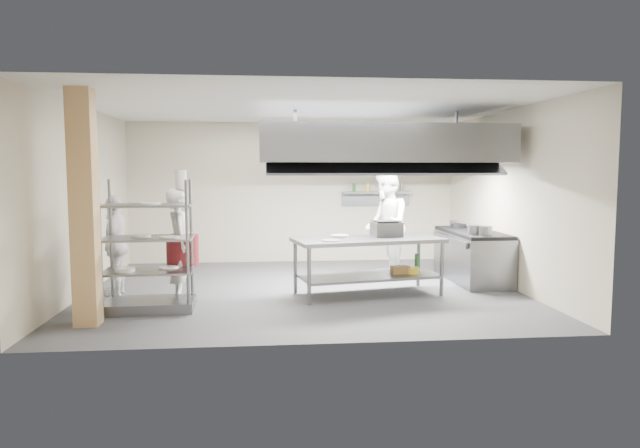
{
  "coord_description": "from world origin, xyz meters",
  "views": [
    {
      "loc": [
        -0.64,
        -9.33,
        1.98
      ],
      "look_at": [
        0.3,
        0.2,
        1.08
      ],
      "focal_mm": 32.0,
      "sensor_mm": 36.0,
      "label": 1
    }
  ],
  "objects": [
    {
      "name": "ceiling",
      "position": [
        0.0,
        0.0,
        3.0
      ],
      "size": [
        7.0,
        7.0,
        0.0
      ],
      "primitive_type": "plane",
      "rotation": [
        3.14,
        0.0,
        0.0
      ],
      "color": "silver",
      "rests_on": "wall_back"
    },
    {
      "name": "chef_plating",
      "position": [
        -3.0,
        -0.04,
        0.79
      ],
      "size": [
        0.39,
        0.93,
        1.59
      ],
      "primitive_type": "imported",
      "rotation": [
        0.0,
        0.0,
        -1.58
      ],
      "color": "white",
      "rests_on": "floor"
    },
    {
      "name": "wall_shelf",
      "position": [
        1.8,
        2.84,
        1.5
      ],
      "size": [
        1.5,
        0.28,
        0.04
      ],
      "primitive_type": "cube",
      "color": "slate",
      "rests_on": "wall_back"
    },
    {
      "name": "wicker_basket",
      "position": [
        1.54,
        -0.42,
        0.38
      ],
      "size": [
        0.3,
        0.21,
        0.12
      ],
      "primitive_type": "cube",
      "rotation": [
        0.0,
        0.0,
        0.06
      ],
      "color": "brown",
      "rests_on": "island_undershelf"
    },
    {
      "name": "stockpot",
      "position": [
        2.89,
        -0.08,
        0.98
      ],
      "size": [
        0.23,
        0.23,
        0.16
      ],
      "primitive_type": "cylinder",
      "color": "slate",
      "rests_on": "range_top"
    },
    {
      "name": "chef_head",
      "position": [
        -1.9,
        -0.66,
        0.86
      ],
      "size": [
        0.48,
        0.67,
        1.71
      ],
      "primitive_type": "imported",
      "rotation": [
        0.0,
        0.0,
        1.69
      ],
      "color": "white",
      "rests_on": "floor"
    },
    {
      "name": "wall_left",
      "position": [
        -3.5,
        0.0,
        1.5
      ],
      "size": [
        0.0,
        6.0,
        6.0
      ],
      "primitive_type": "plane",
      "rotation": [
        1.57,
        0.0,
        1.57
      ],
      "color": "#B7AC91",
      "rests_on": "ground"
    },
    {
      "name": "plate_stack",
      "position": [
        -2.27,
        -1.2,
        0.59
      ],
      "size": [
        0.28,
        0.28,
        0.05
      ],
      "primitive_type": "cylinder",
      "color": "white",
      "rests_on": "pass_rack"
    },
    {
      "name": "griddle",
      "position": [
        1.36,
        -0.19,
        1.02
      ],
      "size": [
        0.51,
        0.42,
        0.23
      ],
      "primitive_type": "cube",
      "rotation": [
        0.0,
        0.0,
        0.15
      ],
      "color": "gray",
      "rests_on": "island_worktop"
    },
    {
      "name": "column",
      "position": [
        -2.9,
        -1.9,
        1.5
      ],
      "size": [
        0.3,
        0.3,
        3.0
      ],
      "primitive_type": "cube",
      "color": "tan",
      "rests_on": "floor"
    },
    {
      "name": "wall_right",
      "position": [
        3.5,
        0.0,
        1.5
      ],
      "size": [
        0.0,
        6.0,
        6.0
      ],
      "primitive_type": "plane",
      "rotation": [
        1.57,
        0.0,
        -1.57
      ],
      "color": "#B7AC91",
      "rests_on": "ground"
    },
    {
      "name": "range_top",
      "position": [
        3.08,
        0.5,
        0.87
      ],
      "size": [
        0.78,
        1.96,
        0.06
      ],
      "primitive_type": "cube",
      "color": "black",
      "rests_on": "cooking_range"
    },
    {
      "name": "pass_rack",
      "position": [
        -2.27,
        -1.2,
        0.93
      ],
      "size": [
        1.26,
        0.77,
        1.86
      ],
      "primitive_type": null,
      "rotation": [
        0.0,
        0.0,
        0.04
      ],
      "color": "gray",
      "rests_on": "floor"
    },
    {
      "name": "floor",
      "position": [
        0.0,
        0.0,
        0.0
      ],
      "size": [
        7.0,
        7.0,
        0.0
      ],
      "primitive_type": "plane",
      "color": "#313133",
      "rests_on": "ground"
    },
    {
      "name": "island_undershelf",
      "position": [
        1.0,
        -0.49,
        0.3
      ],
      "size": [
        2.28,
        1.28,
        0.04
      ],
      "primitive_type": "cube",
      "rotation": [
        0.0,
        0.0,
        0.19
      ],
      "color": "slate",
      "rests_on": "island"
    },
    {
      "name": "island_worktop",
      "position": [
        1.0,
        -0.49,
        0.88
      ],
      "size": [
        2.48,
        1.41,
        0.06
      ],
      "primitive_type": "cube",
      "rotation": [
        0.0,
        0.0,
        0.19
      ],
      "color": "slate",
      "rests_on": "island"
    },
    {
      "name": "hood_strip_b",
      "position": [
        2.2,
        0.4,
        2.08
      ],
      "size": [
        1.6,
        0.12,
        0.04
      ],
      "primitive_type": "cube",
      "color": "white",
      "rests_on": "exhaust_hood"
    },
    {
      "name": "island",
      "position": [
        1.0,
        -0.49,
        0.46
      ],
      "size": [
        2.48,
        1.41,
        0.91
      ],
      "primitive_type": null,
      "rotation": [
        0.0,
        0.0,
        0.19
      ],
      "color": "gray",
      "rests_on": "floor"
    },
    {
      "name": "wall_back",
      "position": [
        0.0,
        3.0,
        1.5
      ],
      "size": [
        7.0,
        0.0,
        7.0
      ],
      "primitive_type": "plane",
      "rotation": [
        1.57,
        0.0,
        0.0
      ],
      "color": "#B7AC91",
      "rests_on": "ground"
    },
    {
      "name": "chef_line",
      "position": [
        1.6,
        0.95,
        0.98
      ],
      "size": [
        0.81,
        1.01,
        1.97
      ],
      "primitive_type": "imported",
      "rotation": [
        0.0,
        0.0,
        -1.64
      ],
      "color": "white",
      "rests_on": "floor"
    },
    {
      "name": "hood_strip_a",
      "position": [
        0.4,
        0.4,
        2.08
      ],
      "size": [
        1.6,
        0.12,
        0.04
      ],
      "primitive_type": "cube",
      "color": "white",
      "rests_on": "exhaust_hood"
    },
    {
      "name": "exhaust_hood",
      "position": [
        1.3,
        0.4,
        2.4
      ],
      "size": [
        4.0,
        2.5,
        0.6
      ],
      "primitive_type": "cube",
      "color": "slate",
      "rests_on": "ceiling"
    },
    {
      "name": "cooking_range",
      "position": [
        3.08,
        0.5,
        0.42
      ],
      "size": [
        0.8,
        2.0,
        0.84
      ],
      "primitive_type": "cube",
      "color": "gray",
      "rests_on": "floor"
    }
  ]
}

